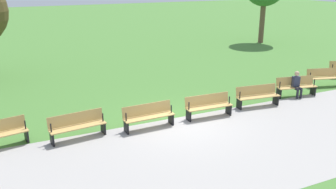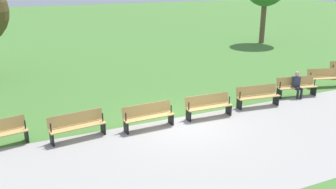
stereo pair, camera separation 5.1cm
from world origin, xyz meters
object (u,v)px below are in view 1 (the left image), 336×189
(bench_3, at_px, (296,86))
(bench_7, at_px, (77,125))
(bench_5, at_px, (208,105))
(bench_6, at_px, (148,115))
(person_seated, at_px, (297,84))
(bench_4, at_px, (257,95))
(bench_2, at_px, (325,77))

(bench_3, xyz_separation_m, bench_7, (10.13, 0.38, 0.00))
(bench_5, distance_m, bench_6, 2.54)
(bench_5, height_order, person_seated, person_seated)
(bench_3, xyz_separation_m, person_seated, (0.09, 0.13, 0.16))
(bench_4, bearing_deg, bench_7, 6.44)
(bench_2, relative_size, bench_4, 1.01)
(bench_6, bearing_deg, bench_5, 177.85)
(bench_3, relative_size, bench_7, 1.01)
(bench_3, height_order, bench_6, same)
(bench_6, bearing_deg, bench_4, 179.99)
(bench_2, bearing_deg, person_seated, 30.14)
(bench_7, relative_size, person_seated, 1.63)
(bench_5, bearing_deg, bench_6, 2.15)
(bench_7, bearing_deg, bench_5, 171.42)
(bench_2, relative_size, bench_7, 1.01)
(bench_4, bearing_deg, bench_6, 8.58)
(bench_6, height_order, person_seated, person_seated)
(bench_4, distance_m, person_seated, 2.44)
(bench_2, height_order, bench_5, same)
(bench_3, xyz_separation_m, bench_4, (2.51, 0.38, 0.00))
(bench_5, bearing_deg, bench_2, -169.30)
(bench_2, xyz_separation_m, bench_3, (2.48, 0.56, 0.00))
(bench_3, relative_size, bench_4, 1.01)
(bench_2, relative_size, bench_3, 1.00)
(bench_2, height_order, bench_4, same)
(bench_3, bearing_deg, person_seated, 65.86)
(bench_3, bearing_deg, bench_4, 19.28)
(bench_3, relative_size, person_seated, 1.64)
(bench_2, height_order, bench_3, same)
(bench_7, distance_m, person_seated, 10.04)
(person_seated, bearing_deg, bench_6, 14.07)
(bench_2, height_order, person_seated, person_seated)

